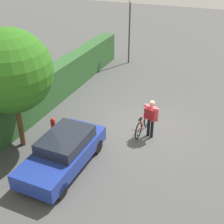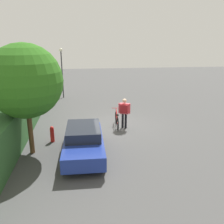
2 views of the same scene
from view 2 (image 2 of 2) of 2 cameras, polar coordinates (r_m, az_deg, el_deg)
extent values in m
plane|color=#474747|center=(14.13, 1.01, -3.38)|extent=(60.00, 60.00, 0.00)
cube|color=#2C562A|center=(14.07, -20.42, -0.70)|extent=(16.43, 0.90, 1.80)
cube|color=navy|center=(10.49, -6.78, -7.59)|extent=(3.95, 1.73, 0.57)
cube|color=#1E232D|center=(10.54, -6.87, -4.52)|extent=(2.08, 1.50, 0.43)
cylinder|color=black|center=(11.85, -10.29, -6.30)|extent=(0.57, 0.19, 0.56)
cylinder|color=black|center=(11.83, -3.13, -6.08)|extent=(0.57, 0.19, 0.56)
cylinder|color=black|center=(9.47, -11.30, -12.60)|extent=(0.57, 0.19, 0.56)
cylinder|color=black|center=(9.44, -2.16, -12.35)|extent=(0.57, 0.19, 0.56)
torus|color=black|center=(14.41, 0.97, -1.39)|extent=(0.75, 0.09, 0.75)
torus|color=black|center=(13.38, 1.40, -2.85)|extent=(0.75, 0.09, 0.75)
cylinder|color=#B21E1E|center=(14.00, 1.10, -0.72)|extent=(0.70, 0.08, 0.63)
cylinder|color=#B21E1E|center=(13.59, 1.28, -1.60)|extent=(0.27, 0.05, 0.47)
cylinder|color=#B21E1E|center=(13.81, 1.16, -0.12)|extent=(0.87, 0.08, 0.16)
cylinder|color=#B21E1E|center=(13.58, 1.31, -2.59)|extent=(0.42, 0.06, 0.05)
cylinder|color=#B21E1E|center=(14.32, 0.97, -0.28)|extent=(0.04, 0.04, 0.58)
cube|color=black|center=(13.40, 1.33, -0.71)|extent=(0.23, 0.11, 0.06)
cylinder|color=#B21E1E|center=(14.23, 0.98, 0.96)|extent=(0.06, 0.50, 0.03)
cylinder|color=black|center=(13.74, 2.57, -2.09)|extent=(0.13, 0.13, 0.86)
cylinder|color=black|center=(13.72, 3.30, -2.14)|extent=(0.13, 0.13, 0.86)
cube|color=#DB4C56|center=(13.51, 2.98, 0.83)|extent=(0.36, 0.54, 0.61)
sphere|color=tan|center=(13.39, 3.01, 2.70)|extent=(0.23, 0.23, 0.23)
cylinder|color=#DB4C56|center=(13.55, 1.73, 0.97)|extent=(0.09, 0.09, 0.58)
cylinder|color=#DB4C56|center=(13.46, 4.24, 0.82)|extent=(0.09, 0.09, 0.58)
cube|color=maroon|center=(13.35, 2.87, 0.77)|extent=(0.29, 0.43, 0.46)
cylinder|color=#38383D|center=(21.24, -11.82, 8.67)|extent=(0.10, 0.10, 3.98)
sphere|color=#F2EDCC|center=(21.06, -12.17, 14.36)|extent=(0.28, 0.28, 0.28)
cylinder|color=brown|center=(11.06, -19.00, -3.79)|extent=(0.21, 0.21, 2.32)
sphere|color=#2C681A|center=(10.54, -20.08, 6.95)|extent=(3.13, 3.13, 3.13)
cylinder|color=red|center=(12.27, -14.12, -5.38)|extent=(0.20, 0.20, 0.70)
sphere|color=red|center=(12.14, -14.24, -3.76)|extent=(0.18, 0.18, 0.18)
camera|label=1|loc=(6.03, 67.17, 31.74)|focal=48.15mm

